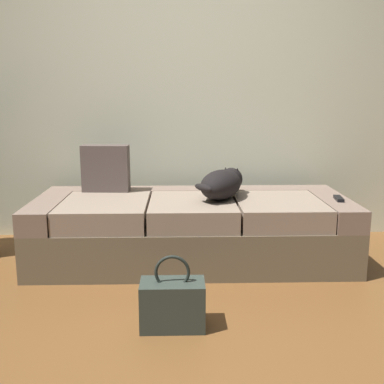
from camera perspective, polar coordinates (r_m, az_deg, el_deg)
The scene contains 7 objects.
ground_plane at distance 2.33m, azimuth 0.77°, elevation -17.50°, with size 10.00×10.00×0.00m, color brown.
back_wall at distance 3.83m, azimuth -0.32°, elevation 15.63°, with size 6.40×0.10×2.80m, color beige.
couch at distance 3.27m, azimuth -0.03°, elevation -4.54°, with size 2.16×0.89×0.45m.
dog_dark at distance 3.20m, azimuth 3.79°, elevation 1.05°, with size 0.41×0.56×0.20m.
tv_remote at distance 3.29m, azimuth 17.55°, elevation -0.76°, with size 0.04×0.15×0.02m, color black.
throw_pillow at distance 3.47m, azimuth -10.53°, elevation 2.87°, with size 0.34×0.12×0.34m, color brown.
handbag at distance 2.37m, azimuth -2.40°, elevation -13.50°, with size 0.32×0.18×0.38m.
Camera 1 is at (-0.09, -2.03, 1.14)m, focal length 43.49 mm.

